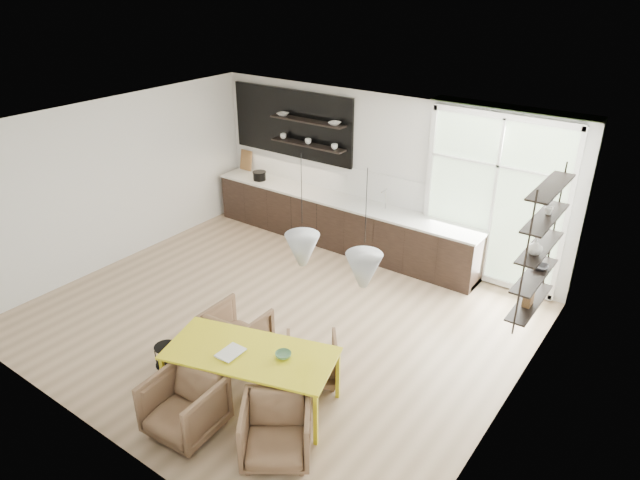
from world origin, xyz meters
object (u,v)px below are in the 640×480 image
at_px(armchair_front_left, 184,406).
at_px(armchair_front_right, 276,431).
at_px(armchair_back_right, 312,360).
at_px(armchair_back_left, 236,333).
at_px(wire_stool, 167,355).
at_px(dining_table, 251,356).

bearing_deg(armchair_front_left, armchair_front_right, 12.78).
height_order(armchair_back_right, armchair_front_left, armchair_front_left).
height_order(armchair_back_right, armchair_front_right, armchair_front_right).
relative_size(armchair_back_right, armchair_front_left, 0.84).
distance_m(armchair_back_left, wire_stool, 0.95).
bearing_deg(armchair_front_left, dining_table, 66.06).
bearing_deg(wire_stool, dining_table, 9.72).
height_order(armchair_back_left, armchair_front_left, armchair_front_left).
bearing_deg(dining_table, armchair_back_left, 127.46).
distance_m(armchair_back_right, armchair_front_left, 1.70).
height_order(armchair_front_left, wire_stool, armchair_front_left).
xyz_separation_m(armchair_front_left, wire_stool, (-1.01, 0.59, -0.10)).
bearing_deg(dining_table, armchair_front_right, -48.66).
height_order(armchair_back_left, armchair_back_right, armchair_back_left).
bearing_deg(armchair_back_right, wire_stool, -7.12).
bearing_deg(armchair_front_right, armchair_back_left, 110.70).
relative_size(dining_table, armchair_front_left, 2.79).
height_order(armchair_back_left, wire_stool, armchair_back_left).
bearing_deg(armchair_front_left, armchair_back_left, 106.12).
height_order(dining_table, wire_stool, dining_table).
bearing_deg(armchair_back_left, armchair_front_left, 108.70).
relative_size(armchair_back_left, wire_stool, 1.95).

